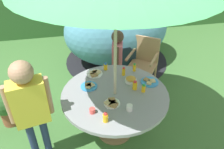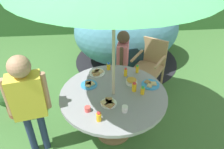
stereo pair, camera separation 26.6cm
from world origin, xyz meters
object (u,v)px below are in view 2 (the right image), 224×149
Objects in this scene: potted_plant at (11,94)px; juice_bottle_mid_left at (137,69)px; child_in_pink_shirt at (123,55)px; wooden_chair at (150,63)px; cup_far at (88,109)px; plate_far_right at (97,72)px; juice_bottle_near_left at (126,72)px; cup_near at (125,109)px; juice_bottle_far_left at (134,87)px; plate_near_right at (89,84)px; child_in_yellow_shirt at (27,96)px; plate_back_edge at (108,103)px; juice_bottle_front_edge at (143,91)px; juice_bottle_mid_right at (109,66)px; garden_table at (113,99)px; plate_center_back at (150,84)px; juice_bottle_center_front at (99,117)px; dome_tent at (127,30)px; snack_bowl at (132,81)px.

potted_plant is 1.89m from juice_bottle_mid_left.
child_in_pink_shirt is (1.71, 0.43, 0.33)m from potted_plant.
wooden_chair is 13.03× the size of cup_far.
plate_far_right is 0.41m from juice_bottle_near_left.
child_in_pink_shirt is 15.31× the size of cup_near.
plate_near_right is at bearing 163.63° from juice_bottle_far_left.
child_in_yellow_shirt is 20.53× the size of cup_far.
juice_bottle_far_left is 1.85× the size of cup_far.
plate_back_edge is at bearing -125.80° from juice_bottle_mid_left.
juice_bottle_front_edge is at bearing -92.35° from juice_bottle_mid_left.
child_in_pink_shirt is 10.47× the size of juice_bottle_front_edge.
juice_bottle_mid_right is (0.06, 0.75, 0.04)m from plate_back_edge.
garden_table is 0.53m from plate_center_back.
juice_bottle_center_front is (1.27, -0.94, 0.37)m from potted_plant.
potted_plant is at bearing -61.62° from child_in_pink_shirt.
child_in_pink_shirt is at bearing 107.28° from juice_bottle_mid_left.
dome_tent reaches higher than plate_near_right.
cup_near is (0.40, -0.53, 0.03)m from plate_near_right.
juice_bottle_far_left reaches higher than juice_bottle_front_edge.
juice_bottle_mid_right reaches higher than plate_far_right.
juice_bottle_mid_left is 0.83m from cup_near.
dome_tent reaches higher than potted_plant.
snack_bowl is at bearing 166.59° from plate_center_back.
plate_back_edge reaches higher than garden_table.
plate_back_edge is at bearing -131.39° from snack_bowl.
cup_near is (-0.36, -2.31, 0.06)m from dome_tent.
child_in_pink_shirt reaches higher than juice_bottle_near_left.
garden_table is 0.51m from juice_bottle_center_front.
garden_table is 8.72× the size of snack_bowl.
child_in_pink_shirt is 0.62m from plate_far_right.
juice_bottle_far_left is at bearing -105.32° from juice_bottle_mid_left.
dome_tent is 1.96m from juice_bottle_far_left.
juice_bottle_mid_right reaches higher than snack_bowl.
child_in_yellow_shirt is at bearing -154.69° from juice_bottle_mid_left.
juice_bottle_front_edge is (1.83, -0.53, 0.36)m from potted_plant.
juice_bottle_mid_right reaches higher than potted_plant.
juice_bottle_near_left is at bearing 51.57° from cup_far.
juice_bottle_near_left is (0.20, 0.38, 0.16)m from garden_table.
child_in_pink_shirt is 9.01× the size of juice_bottle_far_left.
potted_plant is 1.84m from juice_bottle_far_left.
juice_bottle_far_left is (0.27, 0.03, 0.16)m from garden_table.
juice_bottle_near_left is 1.05× the size of juice_bottle_mid_left.
juice_bottle_mid_right reaches higher than garden_table.
juice_bottle_center_front is 1.59× the size of cup_near.
juice_bottle_front_edge is at bearing 48.22° from cup_near.
juice_bottle_mid_left is (0.69, 0.25, 0.04)m from plate_near_right.
plate_center_back is 1.04× the size of plate_far_right.
juice_bottle_mid_right is at bearing 92.03° from garden_table.
child_in_pink_shirt is at bearing 97.57° from juice_bottle_front_edge.
plate_center_back is at bearing 14.97° from garden_table.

